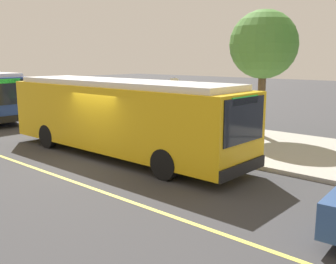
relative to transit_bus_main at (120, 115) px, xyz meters
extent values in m
plane|color=#38383A|center=(0.06, -1.01, -1.62)|extent=(120.00, 120.00, 0.00)
cube|color=#A8A399|center=(0.06, 4.99, -1.54)|extent=(44.00, 6.40, 0.15)
cube|color=#E0D64C|center=(0.06, -3.21, -1.61)|extent=(36.00, 0.14, 0.01)
cube|color=gold|center=(-0.02, -0.01, -0.07)|extent=(11.04, 2.60, 2.40)
cube|color=silver|center=(-0.02, -0.01, 1.23)|extent=(10.16, 2.34, 0.20)
cube|color=black|center=(5.52, -0.03, 0.37)|extent=(0.05, 2.17, 1.34)
cube|color=black|center=(-0.01, 1.28, 0.22)|extent=(9.71, 0.08, 1.06)
cube|color=black|center=(-0.01, 1.28, -1.05)|extent=(10.48, 0.08, 0.28)
cube|color=#26D83F|center=(5.52, -0.03, 0.95)|extent=(0.04, 1.40, 0.24)
cube|color=black|center=(5.53, -0.03, -1.09)|extent=(0.09, 2.50, 0.36)
cylinder|color=black|center=(3.41, 1.13, -1.12)|extent=(1.00, 0.28, 1.00)
cylinder|color=black|center=(3.40, -1.18, -1.12)|extent=(1.00, 0.28, 1.00)
cylinder|color=black|center=(-3.32, 1.16, -1.12)|extent=(1.00, 0.28, 1.00)
cylinder|color=black|center=(-3.33, -1.15, -1.12)|extent=(1.00, 0.28, 1.00)
cube|color=black|center=(-8.98, 0.03, 0.37)|extent=(0.05, 2.17, 1.34)
cube|color=#26D83F|center=(-8.98, 0.03, 0.95)|extent=(0.04, 1.40, 0.24)
cube|color=black|center=(-8.97, 0.03, -1.09)|extent=(0.10, 2.50, 0.36)
cylinder|color=black|center=(-11.22, 1.20, -1.12)|extent=(1.00, 0.29, 1.00)
cylinder|color=#333338|center=(-0.73, 5.70, -0.27)|extent=(0.10, 0.10, 2.40)
cylinder|color=#333338|center=(-0.73, 4.40, -0.27)|extent=(0.10, 0.10, 2.40)
cylinder|color=#333338|center=(-3.33, 5.70, -0.27)|extent=(0.10, 0.10, 2.40)
cylinder|color=#333338|center=(-3.33, 4.40, -0.27)|extent=(0.10, 0.10, 2.40)
cube|color=#333338|center=(-2.03, 5.05, 0.97)|extent=(2.90, 1.60, 0.08)
cube|color=#4C606B|center=(-2.03, 5.70, -0.27)|extent=(2.47, 0.04, 2.16)
cube|color=navy|center=(-3.33, 5.05, -0.31)|extent=(0.06, 1.11, 1.82)
cube|color=brown|center=(-1.99, 5.23, -1.02)|extent=(1.60, 0.44, 0.06)
cube|color=brown|center=(-1.99, 5.47, -0.74)|extent=(1.60, 0.05, 0.44)
cube|color=#333338|center=(-2.71, 5.23, -1.24)|extent=(0.08, 0.40, 0.45)
cube|color=#333338|center=(-1.27, 5.23, -1.24)|extent=(0.08, 0.40, 0.45)
cylinder|color=#333338|center=(0.37, 2.82, -0.07)|extent=(0.07, 0.07, 2.80)
cube|color=white|center=(0.37, 2.80, 1.03)|extent=(0.44, 0.03, 0.56)
cube|color=red|center=(0.37, 2.78, 1.03)|extent=(0.40, 0.01, 0.16)
cylinder|color=#282D47|center=(-3.13, 3.11, -1.04)|extent=(0.14, 0.14, 0.85)
cylinder|color=#282D47|center=(-3.13, 2.93, -1.04)|extent=(0.14, 0.14, 0.85)
cube|color=#338C4C|center=(-3.13, 3.02, -0.31)|extent=(0.24, 0.40, 0.62)
sphere|color=tan|center=(-3.13, 3.02, 0.11)|extent=(0.22, 0.22, 0.22)
cylinder|color=brown|center=(2.46, 6.62, 0.07)|extent=(0.36, 0.36, 3.07)
sphere|color=#4C8438|center=(2.46, 6.62, 2.77)|extent=(3.12, 3.12, 3.12)
camera|label=1|loc=(11.32, -9.91, 2.14)|focal=41.72mm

